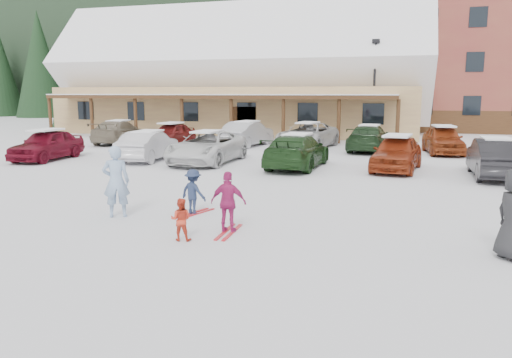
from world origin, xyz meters
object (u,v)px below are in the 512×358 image
(adult_skier, at_px, (116,181))
(child_navy, at_px, (193,192))
(parked_car_3, at_px, (297,151))
(parked_car_5, at_px, (495,158))
(parked_car_8, at_px, (171,134))
(child_magenta, at_px, (228,202))
(parked_car_9, at_px, (247,134))
(parked_car_11, at_px, (369,138))
(toddler_red, at_px, (181,219))
(parked_car_0, at_px, (47,145))
(lamp_post, at_px, (374,84))
(parked_car_7, at_px, (119,132))
(parked_car_12, at_px, (443,140))
(parked_car_1, at_px, (148,146))
(day_lodge, at_px, (239,83))
(parked_car_4, at_px, (397,153))
(parked_car_10, at_px, (307,135))
(parked_car_2, at_px, (207,147))

(adult_skier, bearing_deg, child_navy, 178.08)
(parked_car_3, distance_m, parked_car_5, 7.72)
(parked_car_5, relative_size, parked_car_8, 1.11)
(child_magenta, distance_m, parked_car_9, 18.87)
(parked_car_3, relative_size, parked_car_11, 1.01)
(toddler_red, distance_m, parked_car_0, 15.69)
(lamp_post, height_order, child_navy, lamp_post)
(toddler_red, distance_m, child_magenta, 1.20)
(parked_car_7, xyz_separation_m, parked_car_12, (19.35, 0.02, 0.01))
(parked_car_1, bearing_deg, day_lodge, -90.14)
(lamp_post, height_order, parked_car_12, lamp_post)
(day_lodge, height_order, child_navy, day_lodge)
(toddler_red, xyz_separation_m, parked_car_12, (6.66, 18.31, 0.27))
(parked_car_4, xyz_separation_m, parked_car_8, (-13.30, 6.36, -0.04))
(parked_car_7, xyz_separation_m, parked_car_11, (15.52, 0.11, -0.01))
(parked_car_5, xyz_separation_m, parked_car_9, (-12.36, 8.14, 0.00))
(parked_car_0, distance_m, parked_car_10, 14.02)
(adult_skier, distance_m, child_magenta, 3.34)
(parked_car_5, bearing_deg, parked_car_1, -2.27)
(parked_car_10, bearing_deg, toddler_red, -78.68)
(adult_skier, xyz_separation_m, child_navy, (1.79, 0.82, -0.33))
(child_navy, bearing_deg, parked_car_9, -59.44)
(parked_car_1, distance_m, parked_car_5, 14.99)
(parked_car_2, xyz_separation_m, parked_car_10, (3.29, 7.46, 0.02))
(parked_car_10, bearing_deg, parked_car_7, -167.30)
(child_navy, distance_m, parked_car_4, 10.65)
(parked_car_2, distance_m, parked_car_7, 10.99)
(child_magenta, xyz_separation_m, parked_car_0, (-12.55, 9.52, 0.01))
(parked_car_2, relative_size, parked_car_8, 1.29)
(parked_car_3, height_order, parked_car_8, parked_car_3)
(parked_car_1, relative_size, parked_car_8, 1.04)
(parked_car_0, xyz_separation_m, parked_car_2, (7.75, 1.17, -0.00))
(lamp_post, distance_m, toddler_red, 25.80)
(lamp_post, height_order, parked_car_7, lamp_post)
(child_navy, relative_size, parked_car_0, 0.28)
(day_lodge, height_order, parked_car_7, day_lodge)
(parked_car_1, xyz_separation_m, parked_car_3, (7.26, -0.35, 0.02))
(parked_car_10, bearing_deg, parked_car_5, -33.96)
(lamp_post, bearing_deg, adult_skier, -102.02)
(lamp_post, distance_m, parked_car_8, 14.07)
(parked_car_2, bearing_deg, parked_car_8, 128.76)
(day_lodge, relative_size, parked_car_9, 6.40)
(lamp_post, bearing_deg, day_lodge, 160.06)
(day_lodge, distance_m, parked_car_12, 18.92)
(adult_skier, relative_size, child_navy, 1.55)
(parked_car_9, relative_size, parked_car_12, 1.05)
(day_lodge, bearing_deg, parked_car_11, -44.69)
(adult_skier, distance_m, parked_car_0, 12.86)
(parked_car_0, distance_m, parked_car_12, 20.04)
(parked_car_11, bearing_deg, day_lodge, -40.87)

